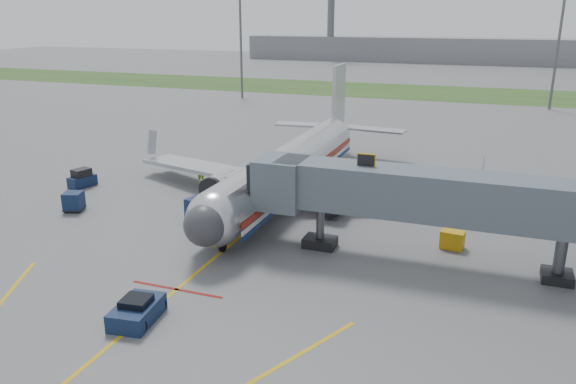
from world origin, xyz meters
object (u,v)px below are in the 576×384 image
(pushback_tug, at_px, (137,311))
(ramp_worker, at_px, (201,173))
(baggage_tug, at_px, (82,179))
(airliner, at_px, (290,166))
(belt_loader, at_px, (252,195))

(pushback_tug, height_order, ramp_worker, ramp_worker)
(pushback_tug, bearing_deg, baggage_tug, 135.50)
(pushback_tug, bearing_deg, airliner, 89.75)
(airliner, height_order, baggage_tug, airliner)
(airliner, distance_m, belt_loader, 4.22)
(airliner, height_order, belt_loader, airliner)
(airliner, relative_size, pushback_tug, 10.49)
(pushback_tug, relative_size, baggage_tug, 1.26)
(ramp_worker, bearing_deg, belt_loader, -62.81)
(airliner, relative_size, baggage_tug, 13.20)
(pushback_tug, bearing_deg, belt_loader, 96.76)
(pushback_tug, xyz_separation_m, ramp_worker, (-9.27, 23.81, 0.40))
(pushback_tug, height_order, belt_loader, belt_loader)
(belt_loader, xyz_separation_m, ramp_worker, (-6.86, 3.41, 0.48))
(ramp_worker, bearing_deg, baggage_tug, 171.61)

